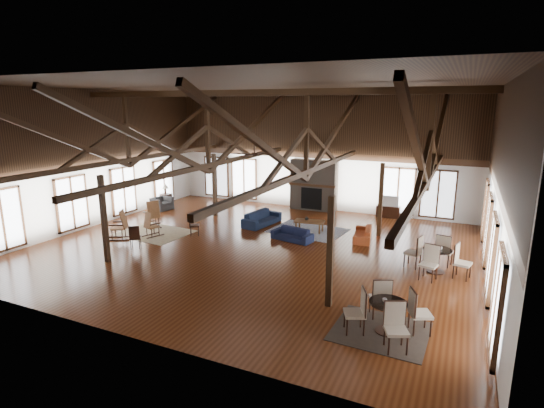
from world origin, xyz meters
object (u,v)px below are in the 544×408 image
at_px(tv_console, 388,212).
at_px(armchair, 162,204).
at_px(sofa_navy_front, 292,234).
at_px(sofa_navy_left, 262,218).
at_px(sofa_orange, 363,234).
at_px(cafe_table_near, 388,311).
at_px(cafe_table_far, 437,256).
at_px(coffee_table, 309,222).

bearing_deg(tv_console, armchair, -163.05).
relative_size(sofa_navy_front, sofa_navy_left, 0.81).
xyz_separation_m(sofa_orange, armchair, (-10.70, 0.69, 0.07)).
bearing_deg(sofa_navy_front, cafe_table_near, -38.41).
height_order(sofa_navy_left, cafe_table_far, cafe_table_far).
bearing_deg(sofa_navy_left, cafe_table_near, -126.97).
height_order(sofa_orange, tv_console, tv_console).
bearing_deg(cafe_table_far, cafe_table_near, -100.02).
distance_m(sofa_navy_front, sofa_orange, 2.86).
relative_size(sofa_orange, coffee_table, 1.27).
distance_m(coffee_table, tv_console, 4.73).
bearing_deg(cafe_table_near, tv_console, 99.58).
xyz_separation_m(coffee_table, cafe_table_near, (4.52, -7.10, 0.12)).
height_order(armchair, cafe_table_far, cafe_table_far).
relative_size(sofa_navy_front, sofa_orange, 1.00).
xyz_separation_m(sofa_navy_left, sofa_orange, (4.67, -0.25, -0.06)).
bearing_deg(sofa_navy_front, cafe_table_far, -0.17).
distance_m(sofa_navy_left, cafe_table_far, 8.11).
bearing_deg(coffee_table, sofa_navy_left, 168.75).
bearing_deg(sofa_navy_left, tv_console, -43.30).
xyz_separation_m(sofa_navy_front, cafe_table_near, (4.73, -5.66, 0.29)).
bearing_deg(sofa_orange, sofa_navy_left, -102.16).
distance_m(sofa_navy_front, cafe_table_near, 7.38).
height_order(sofa_navy_front, armchair, armchair).
xyz_separation_m(sofa_navy_front, coffee_table, (0.21, 1.44, 0.18)).
bearing_deg(tv_console, sofa_orange, -94.57).
bearing_deg(coffee_table, tv_console, 47.18).
bearing_deg(sofa_navy_front, armchair, 177.98).
xyz_separation_m(coffee_table, armchair, (-8.36, 0.54, -0.11)).
xyz_separation_m(sofa_navy_front, armchair, (-8.15, 1.98, 0.07)).
bearing_deg(cafe_table_near, sofa_orange, 107.40).
height_order(sofa_navy_front, sofa_orange, sofa_orange).
height_order(sofa_navy_front, cafe_table_near, cafe_table_near).
bearing_deg(coffee_table, armchair, 167.76).
xyz_separation_m(armchair, cafe_table_near, (12.88, -7.64, 0.23)).
distance_m(sofa_navy_left, sofa_orange, 4.68).
height_order(cafe_table_near, tv_console, cafe_table_near).
relative_size(sofa_navy_front, coffee_table, 1.26).
relative_size(coffee_table, tv_console, 1.22).
xyz_separation_m(sofa_orange, cafe_table_far, (2.97, -2.46, 0.30)).
bearing_deg(cafe_table_far, armchair, 167.06).
distance_m(sofa_navy_front, coffee_table, 1.47).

